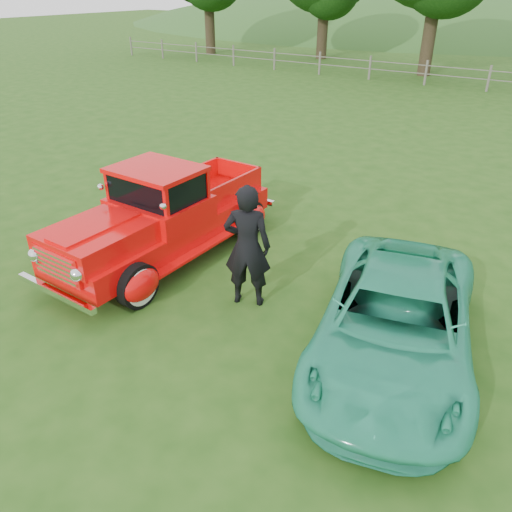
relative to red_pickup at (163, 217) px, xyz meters
The scene contains 5 objects.
ground 2.19m from the red_pickup, 42.13° to the right, with size 140.00×140.00×0.00m, color #244F15.
fence_line 20.69m from the red_pickup, 85.80° to the left, with size 48.00×0.12×1.20m.
red_pickup is the anchor object (origin of this frame).
teal_sedan 4.71m from the red_pickup, ahead, with size 2.01×4.35×1.21m, color #29A77E.
man 2.27m from the red_pickup, 11.28° to the right, with size 0.74×0.49×2.04m, color black.
Camera 1 is at (4.65, -4.69, 4.65)m, focal length 35.00 mm.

